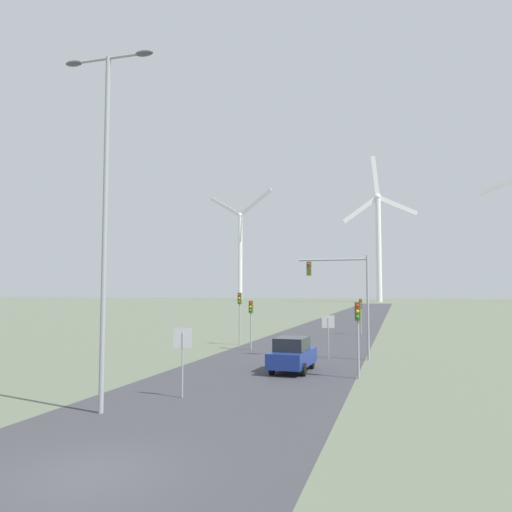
% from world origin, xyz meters
% --- Properties ---
extents(ground_plane, '(600.00, 600.00, 0.00)m').
position_xyz_m(ground_plane, '(0.00, 0.00, 0.00)').
color(ground_plane, '#5B6651').
extents(road_surface, '(10.00, 240.00, 0.01)m').
position_xyz_m(road_surface, '(0.00, 48.00, 0.00)').
color(road_surface, '#38383D').
rests_on(road_surface, ground).
extents(streetlamp, '(3.65, 0.32, 12.98)m').
position_xyz_m(streetlamp, '(-3.08, 5.22, 7.89)').
color(streetlamp, '#93999E').
rests_on(streetlamp, ground).
extents(stop_sign_near, '(0.81, 0.07, 2.79)m').
position_xyz_m(stop_sign_near, '(-1.40, 8.36, 1.95)').
color(stop_sign_near, '#93999E').
rests_on(stop_sign_near, ground).
extents(stop_sign_far, '(0.81, 0.07, 2.75)m').
position_xyz_m(stop_sign_far, '(2.72, 21.65, 1.92)').
color(stop_sign_far, '#93999E').
rests_on(stop_sign_far, ground).
extents(traffic_light_post_near_left, '(0.28, 0.34, 3.59)m').
position_xyz_m(traffic_light_post_near_left, '(-3.39, 24.88, 2.64)').
color(traffic_light_post_near_left, '#93999E').
rests_on(traffic_light_post_near_left, ground).
extents(traffic_light_post_near_right, '(0.28, 0.33, 3.75)m').
position_xyz_m(traffic_light_post_near_right, '(5.12, 14.78, 2.75)').
color(traffic_light_post_near_right, '#93999E').
rests_on(traffic_light_post_near_right, ground).
extents(traffic_light_post_mid_left, '(0.28, 0.34, 4.17)m').
position_xyz_m(traffic_light_post_mid_left, '(-5.24, 27.91, 3.05)').
color(traffic_light_post_mid_left, '#93999E').
rests_on(traffic_light_post_mid_left, ground).
extents(traffic_light_post_mid_right, '(0.28, 0.33, 3.53)m').
position_xyz_m(traffic_light_post_mid_right, '(3.45, 40.24, 2.59)').
color(traffic_light_post_mid_right, '#93999E').
rests_on(traffic_light_post_mid_right, ground).
extents(traffic_light_mast_overhead, '(4.44, 0.35, 6.56)m').
position_xyz_m(traffic_light_mast_overhead, '(3.77, 21.62, 4.63)').
color(traffic_light_mast_overhead, '#93999E').
rests_on(traffic_light_mast_overhead, ground).
extents(car_approaching, '(2.01, 4.19, 1.83)m').
position_xyz_m(car_approaching, '(1.55, 16.01, 0.91)').
color(car_approaching, navy).
rests_on(car_approaching, ground).
extents(wind_turbine_far_left, '(37.88, 12.57, 56.33)m').
position_xyz_m(wind_turbine_far_left, '(-71.91, 236.77, 27.82)').
color(wind_turbine_far_left, white).
rests_on(wind_turbine_far_left, ground).
extents(wind_turbine_left, '(29.69, 6.50, 59.52)m').
position_xyz_m(wind_turbine_left, '(-0.17, 195.96, 26.16)').
color(wind_turbine_left, white).
rests_on(wind_turbine_left, ground).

